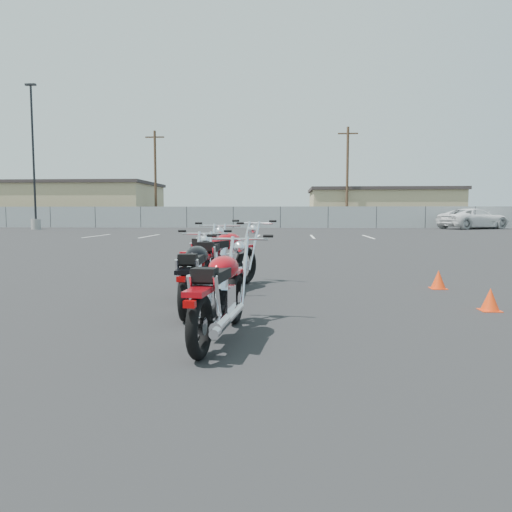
# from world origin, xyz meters

# --- Properties ---
(ground) EXTENTS (120.00, 120.00, 0.00)m
(ground) POSITION_xyz_m (0.00, 0.00, 0.00)
(ground) COLOR black
(ground) RESTS_ON ground
(motorcycle_front_red) EXTENTS (0.91, 2.36, 1.15)m
(motorcycle_front_red) POSITION_xyz_m (-0.54, 0.88, 0.53)
(motorcycle_front_red) COLOR black
(motorcycle_front_red) RESTS_ON ground
(motorcycle_second_black) EXTENTS (0.84, 2.18, 1.06)m
(motorcycle_second_black) POSITION_xyz_m (-0.55, -0.52, 0.48)
(motorcycle_second_black) COLOR black
(motorcycle_second_black) RESTS_ON ground
(motorcycle_third_red) EXTENTS (1.44, 2.38, 1.19)m
(motorcycle_third_red) POSITION_xyz_m (-0.41, 1.25, 0.54)
(motorcycle_third_red) COLOR black
(motorcycle_third_red) RESTS_ON ground
(motorcycle_rear_red) EXTENTS (0.84, 2.18, 1.06)m
(motorcycle_rear_red) POSITION_xyz_m (0.00, -2.07, 0.48)
(motorcycle_rear_red) COLOR black
(motorcycle_rear_red) RESTS_ON ground
(training_cone_near) EXTENTS (0.27, 0.27, 0.33)m
(training_cone_near) POSITION_xyz_m (3.34, 1.65, 0.16)
(training_cone_near) COLOR #FF3C0D
(training_cone_near) RESTS_ON ground
(training_cone_far) EXTENTS (0.26, 0.26, 0.31)m
(training_cone_far) POSITION_xyz_m (3.46, -0.31, 0.16)
(training_cone_far) COLOR #FF3C0D
(training_cone_far) RESTS_ON ground
(light_pole_west) EXTENTS (0.80, 0.70, 10.90)m
(light_pole_west) POSITION_xyz_m (-18.62, 29.82, 2.89)
(light_pole_west) COLOR gray
(light_pole_west) RESTS_ON ground
(chainlink_fence) EXTENTS (80.06, 0.06, 1.80)m
(chainlink_fence) POSITION_xyz_m (-0.00, 35.00, 0.90)
(chainlink_fence) COLOR gray
(chainlink_fence) RESTS_ON ground
(tan_building_west) EXTENTS (18.40, 10.40, 4.30)m
(tan_building_west) POSITION_xyz_m (-22.00, 42.00, 2.16)
(tan_building_west) COLOR tan
(tan_building_west) RESTS_ON ground
(tan_building_east) EXTENTS (14.40, 9.40, 3.70)m
(tan_building_east) POSITION_xyz_m (10.00, 44.00, 1.86)
(tan_building_east) COLOR tan
(tan_building_east) RESTS_ON ground
(utility_pole_b) EXTENTS (1.80, 0.24, 9.00)m
(utility_pole_b) POSITION_xyz_m (-12.00, 40.00, 4.69)
(utility_pole_b) COLOR #402C1E
(utility_pole_b) RESTS_ON ground
(utility_pole_c) EXTENTS (1.80, 0.24, 9.00)m
(utility_pole_c) POSITION_xyz_m (6.00, 39.00, 4.69)
(utility_pole_c) COLOR #402C1E
(utility_pole_c) RESTS_ON ground
(parking_line_stripes) EXTENTS (15.12, 4.00, 0.01)m
(parking_line_stripes) POSITION_xyz_m (-2.50, 20.00, 0.00)
(parking_line_stripes) COLOR silver
(parking_line_stripes) RESTS_ON ground
(white_van) EXTENTS (5.39, 7.19, 2.55)m
(white_van) POSITION_xyz_m (15.36, 33.47, 1.27)
(white_van) COLOR white
(white_van) RESTS_ON ground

